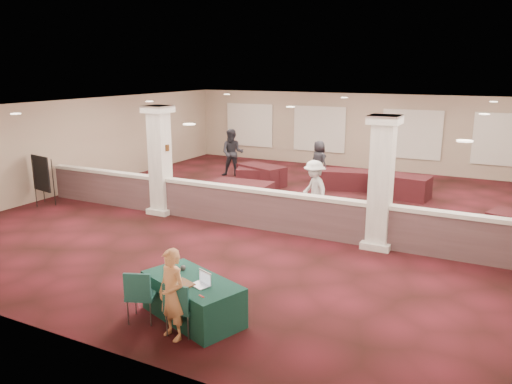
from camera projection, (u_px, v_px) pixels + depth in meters
The scene contains 31 objects.
ground at pixel (289, 215), 14.80m from camera, with size 16.00×16.00×0.00m, color #451118.
wall_back at pixel (364, 131), 21.32m from camera, with size 16.00×0.04×3.20m, color gray.
wall_front at pixel (79, 249), 7.51m from camera, with size 16.00×0.04×3.20m, color gray.
wall_left at pixel (86, 144), 17.95m from camera, with size 0.04×16.00×3.20m, color gray.
ceiling at pixel (291, 106), 14.03m from camera, with size 16.00×16.00×0.02m, color silver.
partition_wall at pixel (267, 209), 13.37m from camera, with size 15.60×0.28×1.10m.
column_left at pixel (160, 159), 14.66m from camera, with size 0.72×0.72×3.20m.
column_right at pixel (381, 182), 11.79m from camera, with size 0.72×0.72×3.20m.
sconce_left at pixel (152, 146), 14.69m from camera, with size 0.12×0.12×0.18m.
sconce_right at pixel (167, 148), 14.45m from camera, with size 0.12×0.12×0.18m.
near_table at pixel (193, 299), 8.66m from camera, with size 1.86×0.93×0.71m, color #0E3329.
conf_chair_main at pixel (180, 304), 8.04m from camera, with size 0.53×0.53×0.93m.
conf_chair_side at pixel (140, 292), 8.45m from camera, with size 0.62×0.62×0.95m.
easel_board at pixel (41, 174), 15.65m from camera, with size 0.92×0.53×1.59m.
woman at pixel (172, 294), 7.92m from camera, with size 0.54×0.36×1.51m, color #FFB46E.
far_table_front_left at pixel (259, 177), 18.42m from camera, with size 1.63×0.81×0.66m, color black.
far_table_front_center at pixel (242, 194), 15.74m from camera, with size 1.90×0.95×0.77m, color black.
far_table_back_left at pixel (262, 175), 18.58m from camera, with size 1.81×0.91×0.73m, color black.
far_table_back_center at pixel (344, 179), 17.95m from camera, with size 1.69×0.85×0.69m, color black.
far_table_back_right at pixel (400, 186), 16.75m from camera, with size 1.88×0.94×0.76m, color black.
attendee_a at pixel (232, 153), 19.88m from camera, with size 0.91×0.51×1.90m, color black.
attendee_b at pixel (314, 190), 14.25m from camera, with size 1.10×0.50×1.72m, color #BBBAB6.
attendee_d at pixel (319, 161), 19.03m from camera, with size 0.77×0.42×1.57m, color black.
laptop_base at pixel (200, 285), 8.33m from camera, with size 0.32×0.22×0.02m, color silver.
laptop_screen at pixel (205, 277), 8.38m from camera, with size 0.32×0.01×0.22m, color silver.
screen_glow at pixel (205, 278), 8.38m from camera, with size 0.29×0.00×0.19m, color silver.
knitting at pixel (182, 284), 8.38m from camera, with size 0.39×0.29×0.03m, color #A95B1B.
yarn_cream at pixel (170, 269), 8.88m from camera, with size 0.11×0.11×0.11m, color beige.
yarn_red at pixel (172, 265), 9.08m from camera, with size 0.10×0.10×0.10m, color #5C1512.
yarn_grey at pixel (183, 268), 8.95m from camera, with size 0.10×0.10×0.10m, color #47464B.
scissors at pixel (202, 296), 7.94m from camera, with size 0.12×0.03×0.01m, color red.
Camera 1 is at (5.60, -13.08, 4.26)m, focal length 35.00 mm.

